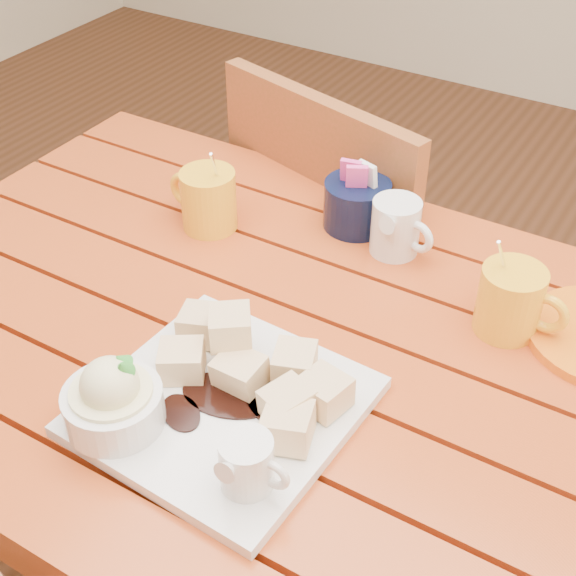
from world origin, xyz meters
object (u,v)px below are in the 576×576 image
Objects in this scene: dessert_plate at (200,399)px; chair_far at (354,269)px; coffee_mug_right at (512,300)px; table at (279,394)px; coffee_mug_left at (207,199)px.

chair_far is at bearing 100.98° from dessert_plate.
coffee_mug_right is 0.57m from chair_far.
chair_far is (-0.13, 0.48, -0.14)m from table.
coffee_mug_right is (0.25, 0.16, 0.16)m from table.
coffee_mug_right is 0.15× the size of chair_far.
dessert_plate reaches higher than table.
table is at bearing 89.95° from dessert_plate.
dessert_plate is at bearing -125.43° from coffee_mug_right.
coffee_mug_left reaches higher than dessert_plate.
table is at bearing -29.94° from coffee_mug_left.
table is 0.34m from coffee_mug_right.
coffee_mug_left reaches higher than coffee_mug_right.
table is at bearing 119.55° from chair_far.
dessert_plate is 0.40m from coffee_mug_left.
dessert_plate is (-0.00, -0.17, 0.14)m from table.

